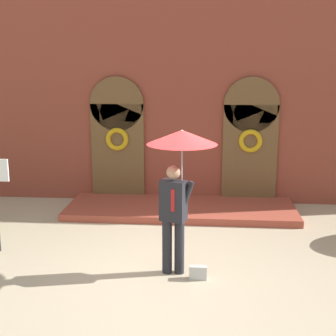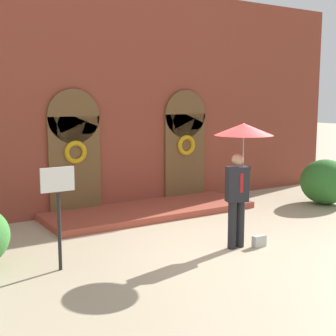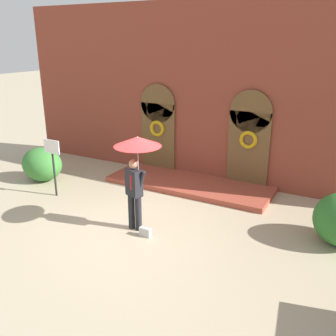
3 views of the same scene
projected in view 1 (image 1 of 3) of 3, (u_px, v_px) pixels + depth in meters
The scene contains 4 objects.
ground_plane at pixel (171, 269), 7.80m from camera, with size 80.00×80.00×0.00m, color tan.
building_facade at pixel (184, 92), 11.25m from camera, with size 14.00×2.30×5.60m.
person_with_umbrella at pixel (180, 159), 7.25m from camera, with size 1.10×1.10×2.36m.
handbag at pixel (198, 272), 7.43m from camera, with size 0.28×0.12×0.22m, color #B7B7B2.
Camera 1 is at (0.55, -7.22, 3.37)m, focal length 50.00 mm.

